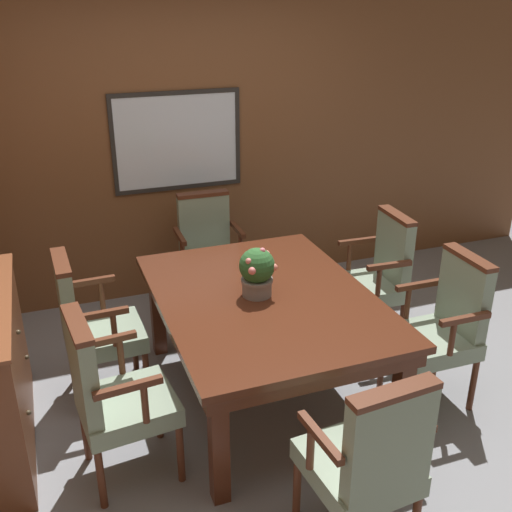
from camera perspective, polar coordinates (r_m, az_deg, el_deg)
name	(u,v)px	position (r m, az deg, el deg)	size (l,w,h in m)	color
ground_plane	(264,412)	(3.90, 0.77, -14.65)	(14.00, 14.00, 0.00)	gray
wall_back	(182,152)	(5.04, -7.11, 9.78)	(7.20, 0.08, 2.45)	brown
dining_table	(264,308)	(3.70, 0.81, -4.99)	(1.27, 1.71, 0.73)	#4C2314
chair_head_near	(369,458)	(2.83, 10.68, -18.41)	(0.53, 0.52, 0.99)	#562B19
chair_left_far	(90,322)	(3.90, -15.50, -6.12)	(0.50, 0.51, 0.99)	#562B19
chair_right_far	(377,273)	(4.49, 11.42, -1.61)	(0.51, 0.52, 0.99)	#562B19
chair_right_near	(443,324)	(3.92, 17.39, -6.21)	(0.49, 0.51, 0.99)	#562B19
chair_left_near	(112,392)	(3.25, -13.59, -12.51)	(0.53, 0.53, 0.99)	#562B19
chair_head_far	(208,251)	(4.80, -4.55, 0.50)	(0.51, 0.50, 0.99)	#562B19
potted_plant	(257,271)	(3.60, 0.10, -1.45)	(0.22, 0.22, 0.31)	gray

